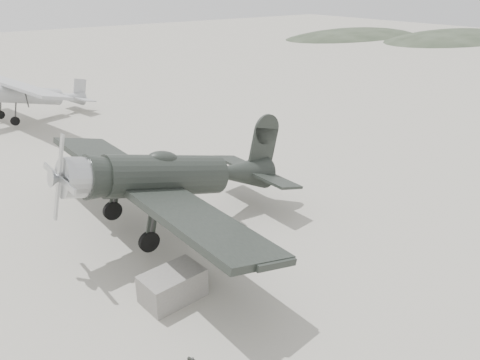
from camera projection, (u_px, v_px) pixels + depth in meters
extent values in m
plane|color=gray|center=(291.00, 212.00, 18.76)|extent=(160.00, 160.00, 0.00)
ellipsoid|color=#2A3325|center=(456.00, 39.00, 72.24)|extent=(36.00, 18.00, 6.00)
ellipsoid|color=#2A3325|center=(353.00, 36.00, 75.59)|extent=(32.00, 16.00, 5.20)
cylinder|color=black|center=(165.00, 177.00, 16.45)|extent=(4.60, 1.59, 1.45)
cone|color=black|center=(241.00, 154.00, 18.37)|extent=(2.73, 1.43, 1.35)
cylinder|color=#AEB0B3|center=(77.00, 201.00, 14.65)|extent=(0.97, 1.31, 1.28)
cone|color=#AEB0B3|center=(57.00, 207.00, 14.29)|extent=(0.38, 0.59, 0.58)
cube|color=#AEB0B3|center=(60.00, 206.00, 14.33)|extent=(0.07, 0.19, 2.69)
ellipsoid|color=black|center=(159.00, 161.00, 16.07)|extent=(1.16, 0.74, 0.48)
cube|color=black|center=(148.00, 192.00, 16.18)|extent=(2.55, 12.49, 0.23)
cube|color=black|center=(257.00, 149.00, 18.83)|extent=(1.27, 4.38, 0.10)
cube|color=black|center=(261.00, 127.00, 18.56)|extent=(1.25, 0.14, 1.86)
cylinder|color=black|center=(160.00, 247.00, 15.50)|extent=(0.71, 0.19, 0.70)
cylinder|color=black|center=(123.00, 216.00, 17.51)|extent=(0.71, 0.19, 0.70)
cylinder|color=#333333|center=(159.00, 229.00, 15.22)|extent=(0.12, 0.12, 1.45)
cylinder|color=#333333|center=(121.00, 200.00, 17.23)|extent=(0.12, 0.12, 1.45)
cylinder|color=black|center=(262.00, 159.00, 19.17)|extent=(0.23, 0.09, 0.23)
cylinder|color=#999B9E|center=(21.00, 95.00, 29.88)|extent=(5.26, 2.06, 1.09)
cone|color=#999B9E|center=(71.00, 86.00, 32.23)|extent=(1.94, 1.31, 0.99)
cube|color=#999B9E|center=(13.00, 86.00, 29.37)|extent=(3.95, 11.04, 0.18)
cube|color=#999B9E|center=(77.00, 84.00, 32.55)|extent=(1.52, 3.47, 0.08)
cube|color=#999B9E|center=(77.00, 75.00, 32.36)|extent=(0.89, 0.25, 1.29)
cylinder|color=black|center=(21.00, 123.00, 29.27)|extent=(0.57, 0.24, 0.55)
cylinder|color=black|center=(6.00, 117.00, 30.61)|extent=(0.57, 0.24, 0.55)
cylinder|color=#333333|center=(19.00, 115.00, 29.04)|extent=(0.10, 0.10, 1.19)
cylinder|color=#333333|center=(4.00, 109.00, 30.38)|extent=(0.10, 0.10, 1.19)
cylinder|color=black|center=(80.00, 89.00, 32.82)|extent=(0.19, 0.10, 0.18)
cube|color=slate|center=(173.00, 286.00, 13.56)|extent=(1.87, 1.27, 0.89)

